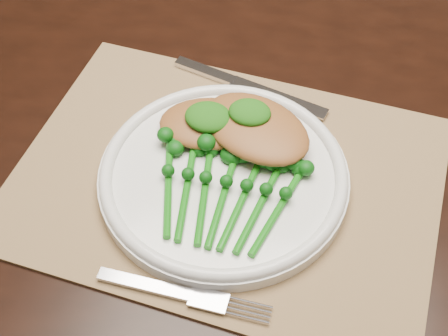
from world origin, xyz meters
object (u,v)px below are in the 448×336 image
(dinner_plate, at_px, (224,175))
(broccolini_bundle, at_px, (222,200))
(dining_table, at_px, (249,227))
(placemat, at_px, (227,179))
(chicken_fillet_left, at_px, (210,123))

(dinner_plate, relative_size, broccolini_bundle, 1.68)
(dining_table, bearing_deg, placemat, -95.96)
(chicken_fillet_left, bearing_deg, broccolini_bundle, -81.16)
(chicken_fillet_left, bearing_deg, placemat, -71.02)
(placemat, height_order, dinner_plate, dinner_plate)
(placemat, height_order, chicken_fillet_left, chicken_fillet_left)
(placemat, relative_size, broccolini_bundle, 2.85)
(dinner_plate, xyz_separation_m, chicken_fillet_left, (-0.03, 0.06, 0.02))
(dinner_plate, bearing_deg, chicken_fillet_left, 119.51)
(broccolini_bundle, bearing_deg, chicken_fillet_left, 111.46)
(dining_table, height_order, placemat, placemat)
(dining_table, height_order, chicken_fillet_left, chicken_fillet_left)
(placemat, relative_size, chicken_fillet_left, 3.99)
(dining_table, relative_size, dinner_plate, 6.17)
(placemat, bearing_deg, broccolini_bundle, -77.82)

